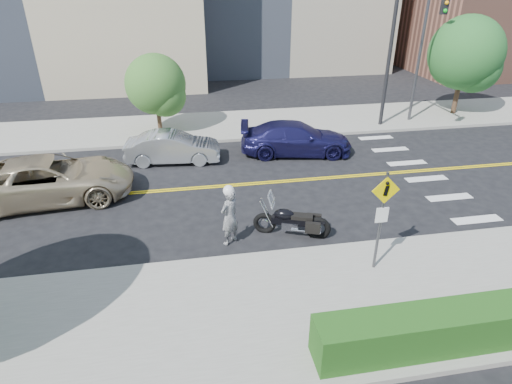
{
  "coord_description": "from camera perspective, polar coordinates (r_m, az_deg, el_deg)",
  "views": [
    {
      "loc": [
        -0.88,
        -15.57,
        7.73
      ],
      "look_at": [
        1.32,
        -3.06,
        1.2
      ],
      "focal_mm": 30.0,
      "sensor_mm": 36.0,
      "label": 1
    }
  ],
  "objects": [
    {
      "name": "pedestrian_sign",
      "position": [
        12.03,
        16.45,
        -2.67
      ],
      "size": [
        0.78,
        0.08,
        3.0
      ],
      "color": "#4C4C51",
      "rests_on": "sidewalk_near"
    },
    {
      "name": "traffic_light",
      "position": [
        23.54,
        18.66,
        18.42
      ],
      "size": [
        0.28,
        4.5,
        7.0
      ],
      "color": "black",
      "rests_on": "sidewalk_far"
    },
    {
      "name": "ground_plane",
      "position": [
        17.4,
        -6.02,
        0.68
      ],
      "size": [
        120.0,
        120.0,
        0.0
      ],
      "primitive_type": "plane",
      "color": "black",
      "rests_on": "ground"
    },
    {
      "name": "lamp_post",
      "position": [
        25.8,
        21.13,
        17.53
      ],
      "size": [
        0.16,
        0.16,
        8.0
      ],
      "primitive_type": "cylinder",
      "color": "#4C4C51",
      "rests_on": "sidewalk_far"
    },
    {
      "name": "motorcycle",
      "position": [
        13.88,
        4.86,
        -3.1
      ],
      "size": [
        2.56,
        1.56,
        1.49
      ],
      "primitive_type": null,
      "rotation": [
        0.0,
        0.0,
        -0.36
      ],
      "color": "black",
      "rests_on": "ground"
    },
    {
      "name": "tree_far_b",
      "position": [
        28.3,
        26.18,
        16.31
      ],
      "size": [
        4.15,
        4.15,
        5.74
      ],
      "rotation": [
        0.0,
        0.0,
        -0.35
      ],
      "color": "#382619",
      "rests_on": "ground"
    },
    {
      "name": "sidewalk_near",
      "position": [
        11.15,
        -2.82,
        -16.16
      ],
      "size": [
        60.0,
        5.0,
        0.15
      ],
      "primitive_type": "cube",
      "color": "#9E9B91",
      "rests_on": "ground_plane"
    },
    {
      "name": "suv",
      "position": [
        17.77,
        -25.79,
        1.53
      ],
      "size": [
        6.29,
        3.37,
        1.68
      ],
      "primitive_type": "imported",
      "rotation": [
        0.0,
        0.0,
        1.67
      ],
      "color": "#BEAB8B",
      "rests_on": "ground"
    },
    {
      "name": "tree_far_a",
      "position": [
        23.05,
        -13.26,
        13.79
      ],
      "size": [
        3.07,
        3.07,
        4.2
      ],
      "rotation": [
        0.0,
        0.0,
        0.41
      ],
      "color": "#382619",
      "rests_on": "ground"
    },
    {
      "name": "parked_car_silver",
      "position": [
        19.78,
        -11.03,
        5.86
      ],
      "size": [
        4.33,
        1.85,
        1.39
      ],
      "primitive_type": "imported",
      "rotation": [
        0.0,
        0.0,
        1.48
      ],
      "color": "#A9ADB1",
      "rests_on": "ground"
    },
    {
      "name": "hedge",
      "position": [
        11.69,
        30.19,
        -14.5
      ],
      "size": [
        9.0,
        0.9,
        1.0
      ],
      "primitive_type": "cube",
      "color": "#235619",
      "rests_on": "sidewalk_near"
    },
    {
      "name": "motorcyclist",
      "position": [
        13.33,
        -3.57,
        -3.08
      ],
      "size": [
        0.83,
        0.8,
        2.04
      ],
      "rotation": [
        0.0,
        0.0,
        3.84
      ],
      "color": "#B2B3B7",
      "rests_on": "ground"
    },
    {
      "name": "parked_car_blue",
      "position": [
        20.44,
        5.36,
        7.14
      ],
      "size": [
        5.48,
        2.89,
        1.51
      ],
      "primitive_type": "imported",
      "rotation": [
        0.0,
        0.0,
        1.42
      ],
      "color": "navy",
      "rests_on": "ground"
    },
    {
      "name": "sidewalk_far",
      "position": [
        24.32,
        -7.46,
        8.63
      ],
      "size": [
        60.0,
        5.0,
        0.15
      ],
      "primitive_type": "cube",
      "color": "#9E9B91",
      "rests_on": "ground_plane"
    }
  ]
}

